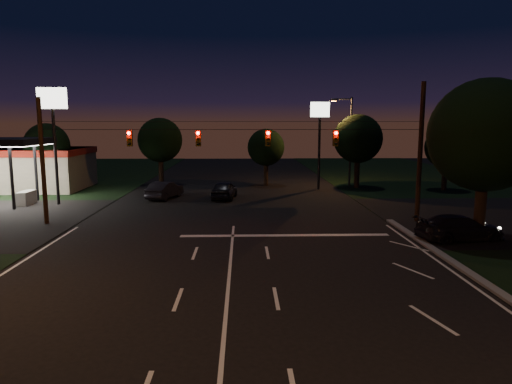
{
  "coord_description": "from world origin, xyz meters",
  "views": [
    {
      "loc": [
        0.59,
        -13.99,
        6.37
      ],
      "look_at": [
        1.25,
        8.41,
        3.0
      ],
      "focal_mm": 32.0,
      "sensor_mm": 36.0,
      "label": 1
    }
  ],
  "objects_px": {
    "utility_pole_right": "(416,222)",
    "car_oncoming_a": "(224,190)",
    "car_oncoming_b": "(165,190)",
    "car_cross": "(460,228)",
    "tree_right_near": "(484,137)"
  },
  "relations": [
    {
      "from": "utility_pole_right",
      "to": "car_oncoming_a",
      "type": "xyz_separation_m",
      "value": [
        -13.0,
        9.68,
        0.76
      ]
    },
    {
      "from": "car_oncoming_b",
      "to": "car_cross",
      "type": "height_order",
      "value": "car_oncoming_b"
    },
    {
      "from": "utility_pole_right",
      "to": "car_oncoming_b",
      "type": "distance_m",
      "value": 20.62
    },
    {
      "from": "car_oncoming_b",
      "to": "tree_right_near",
      "type": "bearing_deg",
      "value": 159.37
    },
    {
      "from": "utility_pole_right",
      "to": "car_cross",
      "type": "height_order",
      "value": "utility_pole_right"
    },
    {
      "from": "car_oncoming_b",
      "to": "car_cross",
      "type": "distance_m",
      "value": 23.73
    },
    {
      "from": "tree_right_near",
      "to": "car_cross",
      "type": "bearing_deg",
      "value": -177.89
    },
    {
      "from": "utility_pole_right",
      "to": "tree_right_near",
      "type": "xyz_separation_m",
      "value": [
        1.53,
        -4.83,
        5.68
      ]
    },
    {
      "from": "car_oncoming_b",
      "to": "utility_pole_right",
      "type": "bearing_deg",
      "value": 167.61
    },
    {
      "from": "car_oncoming_a",
      "to": "car_oncoming_b",
      "type": "distance_m",
      "value": 5.1
    },
    {
      "from": "utility_pole_right",
      "to": "tree_right_near",
      "type": "bearing_deg",
      "value": -72.47
    },
    {
      "from": "car_oncoming_a",
      "to": "car_oncoming_b",
      "type": "relative_size",
      "value": 1.0
    },
    {
      "from": "car_oncoming_a",
      "to": "tree_right_near",
      "type": "bearing_deg",
      "value": 142.08
    },
    {
      "from": "tree_right_near",
      "to": "car_oncoming_b",
      "type": "distance_m",
      "value": 25.01
    },
    {
      "from": "utility_pole_right",
      "to": "car_cross",
      "type": "xyz_separation_m",
      "value": [
        0.51,
        -4.87,
        0.71
      ]
    }
  ]
}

